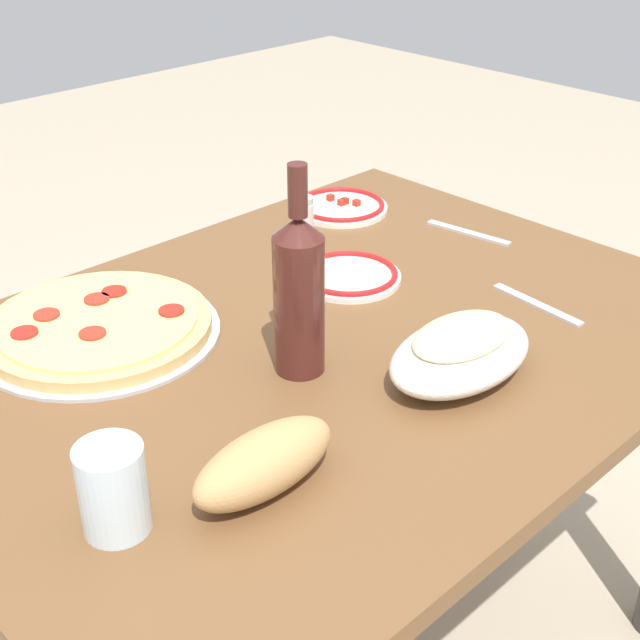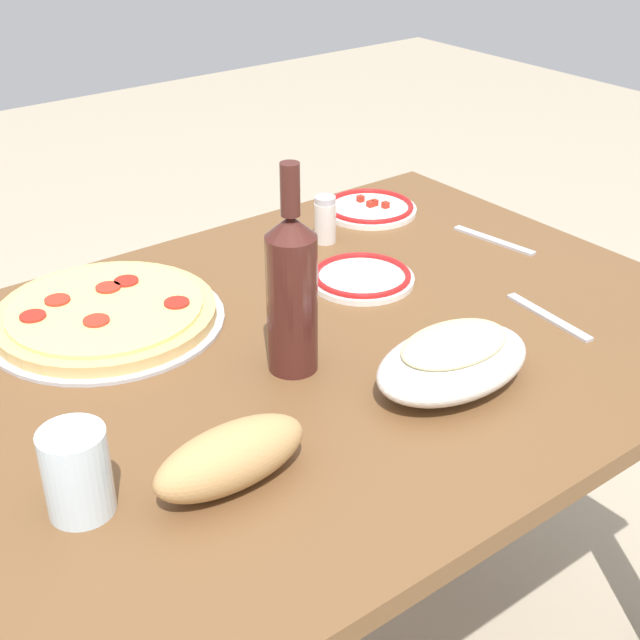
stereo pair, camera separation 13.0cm
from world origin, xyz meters
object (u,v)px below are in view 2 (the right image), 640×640
object	(u,v)px
dining_table	(320,405)
baked_pasta_dish	(453,359)
water_glass	(77,472)
bread_loaf	(231,457)
side_plate_far	(370,208)
pepperoni_pizza	(106,314)
wine_bottle	(292,291)
side_plate_near	(362,277)
spice_shaker	(325,220)

from	to	relation	value
dining_table	baked_pasta_dish	xyz separation A→B (m)	(-0.06, 0.21, 0.16)
water_glass	bread_loaf	world-z (taller)	water_glass
side_plate_far	baked_pasta_dish	bearing A→B (deg)	59.95
dining_table	pepperoni_pizza	world-z (taller)	pepperoni_pizza
water_glass	wine_bottle	bearing A→B (deg)	-165.02
water_glass	side_plate_far	size ratio (longest dim) A/B	0.57
wine_bottle	bread_loaf	world-z (taller)	wine_bottle
baked_pasta_dish	side_plate_near	world-z (taller)	baked_pasta_dish
water_glass	pepperoni_pizza	bearing A→B (deg)	-119.26
water_glass	spice_shaker	distance (m)	0.78
dining_table	water_glass	bearing A→B (deg)	17.40
pepperoni_pizza	spice_shaker	bearing A→B (deg)	-175.75
baked_pasta_dish	water_glass	world-z (taller)	water_glass
baked_pasta_dish	water_glass	size ratio (longest dim) A/B	2.28
dining_table	bread_loaf	xyz separation A→B (m)	(0.28, 0.20, 0.16)
baked_pasta_dish	side_plate_far	size ratio (longest dim) A/B	1.30
water_glass	side_plate_far	world-z (taller)	water_glass
side_plate_near	side_plate_far	distance (m)	0.30
water_glass	baked_pasta_dish	bearing A→B (deg)	171.98
pepperoni_pizza	side_plate_near	bearing A→B (deg)	161.56
baked_pasta_dish	bread_loaf	size ratio (longest dim) A/B	1.22
side_plate_far	spice_shaker	distance (m)	0.17
pepperoni_pizza	side_plate_near	size ratio (longest dim) A/B	2.06
wine_bottle	side_plate_near	size ratio (longest dim) A/B	1.71
dining_table	wine_bottle	distance (m)	0.26
baked_pasta_dish	side_plate_far	bearing A→B (deg)	-120.05
pepperoni_pizza	side_plate_near	distance (m)	0.42
pepperoni_pizza	wine_bottle	distance (m)	0.33
baked_pasta_dish	side_plate_far	distance (m)	0.62
side_plate_near	water_glass	bearing A→B (deg)	21.62
dining_table	side_plate_near	world-z (taller)	side_plate_near
dining_table	side_plate_far	world-z (taller)	side_plate_far
side_plate_far	bread_loaf	xyz separation A→B (m)	(0.66, 0.53, 0.03)
side_plate_near	spice_shaker	world-z (taller)	spice_shaker
pepperoni_pizza	baked_pasta_dish	xyz separation A→B (m)	(-0.30, 0.44, 0.03)
dining_table	pepperoni_pizza	distance (m)	0.36
water_glass	spice_shaker	bearing A→B (deg)	-148.31
baked_pasta_dish	side_plate_near	distance (m)	0.33
baked_pasta_dish	side_plate_near	xyz separation A→B (m)	(-0.10, -0.31, -0.03)
baked_pasta_dish	bread_loaf	bearing A→B (deg)	-1.34
pepperoni_pizza	spice_shaker	size ratio (longest dim) A/B	4.14
wine_bottle	side_plate_near	distance (m)	0.31
side_plate_near	side_plate_far	xyz separation A→B (m)	(-0.21, -0.22, 0.00)
pepperoni_pizza	spice_shaker	distance (m)	0.45
wine_bottle	side_plate_far	xyz separation A→B (m)	(-0.45, -0.37, -0.11)
wine_bottle	water_glass	world-z (taller)	wine_bottle
dining_table	baked_pasta_dish	size ratio (longest dim) A/B	5.00
water_glass	side_plate_far	distance (m)	0.94
pepperoni_pizza	baked_pasta_dish	distance (m)	0.53
wine_bottle	side_plate_far	size ratio (longest dim) A/B	1.63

